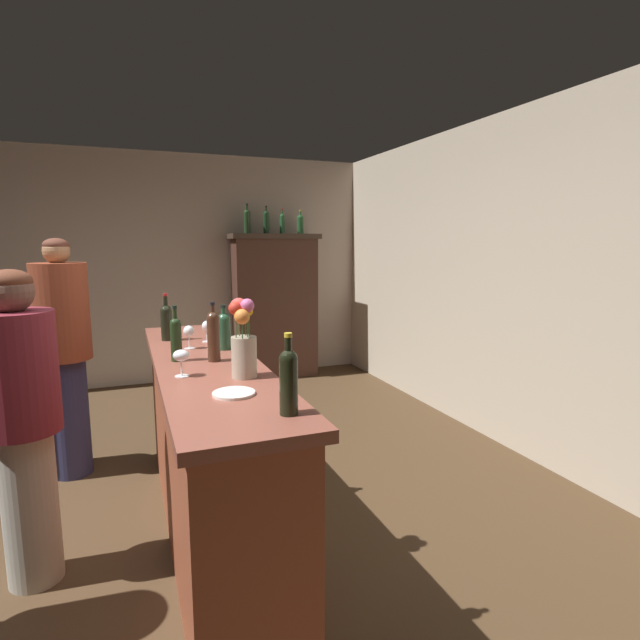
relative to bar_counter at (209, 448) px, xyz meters
The scene contains 21 objects.
floor 0.68m from the bar_counter, behind, with size 9.01×9.01×0.00m, color #46321E.
wall_back 3.62m from the bar_counter, 97.25° to the left, with size 5.95×0.12×2.70m, color #BEAC9D.
wall_right 2.66m from the bar_counter, ahead, with size 0.12×7.05×2.70m, color #BDAF98.
bar_counter is the anchor object (origin of this frame).
display_cabinet 3.49m from the bar_counter, 67.59° to the left, with size 1.09×0.40×1.77m.
wine_bottle_riesling 1.20m from the bar_counter, 81.03° to the right, with size 0.07×0.07×0.31m.
wine_bottle_pinot 0.66m from the bar_counter, 164.66° to the left, with size 0.06×0.06×0.30m.
wine_bottle_malbec 0.66m from the bar_counter, 43.45° to the right, with size 0.07×0.07×0.32m.
wine_bottle_merlot 0.70m from the bar_counter, 58.73° to the left, with size 0.08×0.08×0.27m.
wine_bottle_rose 0.94m from the bar_counter, 102.96° to the left, with size 0.07×0.07×0.31m.
wine_glass_front 0.70m from the bar_counter, 118.11° to the right, with size 0.08×0.08×0.13m.
wine_glass_mid 0.80m from the bar_counter, 80.73° to the left, with size 0.06×0.06×0.14m.
wine_glass_rear 0.70m from the bar_counter, 98.13° to the left, with size 0.07×0.07×0.14m.
flower_arrangement 0.83m from the bar_counter, 74.50° to the right, with size 0.13×0.15×0.38m.
cheese_plate 0.85m from the bar_counter, 88.80° to the right, with size 0.18×0.18×0.01m, color white.
display_bottle_left 3.64m from the bar_counter, 72.83° to the left, with size 0.08×0.08×0.35m.
display_bottle_midleft 3.71m from the bar_counter, 69.11° to the left, with size 0.07×0.07×0.33m.
display_bottle_center 3.77m from the bar_counter, 66.04° to the left, with size 0.06×0.06×0.30m.
display_bottle_midright 3.87m from the bar_counter, 62.66° to the left, with size 0.08×0.08×0.29m.
patron_by_cabinet 1.46m from the bar_counter, 125.76° to the left, with size 0.37×0.37×1.70m.
patron_tall 0.95m from the bar_counter, behind, with size 0.35×0.35×1.55m.
Camera 1 is at (0.06, -2.70, 1.67)m, focal length 28.12 mm.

